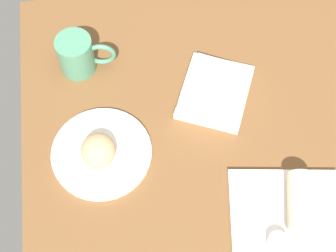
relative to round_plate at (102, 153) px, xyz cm
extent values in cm
cube|color=brown|center=(5.28, 26.31, -2.70)|extent=(110.00, 90.00, 4.00)
cylinder|color=white|center=(0.00, 0.00, 0.00)|extent=(23.46, 23.46, 1.40)
ellipsoid|color=tan|center=(0.96, -0.49, 3.52)|extent=(9.13, 8.32, 5.63)
cube|color=white|center=(22.84, 38.72, 0.10)|extent=(28.39, 28.39, 1.60)
cylinder|color=silver|center=(27.01, 34.97, 2.19)|extent=(4.48, 4.48, 2.57)
cylinder|color=#B8672B|center=(27.01, 34.97, 3.17)|extent=(3.67, 3.67, 0.40)
cylinder|color=beige|center=(19.50, 41.73, 3.90)|extent=(13.72, 8.86, 6.00)
cube|color=silver|center=(-12.39, 29.18, 0.42)|extent=(23.92, 22.36, 2.24)
cube|color=silver|center=(-11.70, 28.55, 2.70)|extent=(21.34, 19.75, 2.33)
cylinder|color=#4C8C6B|center=(-25.60, -3.77, 4.53)|extent=(9.00, 9.00, 10.46)
cylinder|color=#B4734B|center=(-25.60, -3.77, 9.16)|extent=(7.38, 7.38, 0.40)
torus|color=#4C8C6B|center=(-24.82, 2.41, 4.53)|extent=(2.13, 7.57, 7.47)
camera|label=1|loc=(52.29, 8.08, 108.33)|focal=54.78mm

